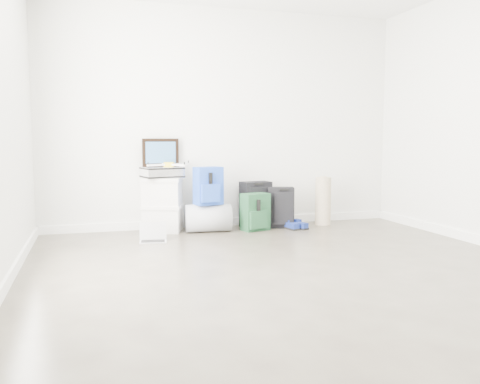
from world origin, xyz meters
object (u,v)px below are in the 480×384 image
object	(u,v)px
briefcase	(162,172)
duffel_bag	(208,218)
boxes_stack	(163,205)
laptop	(153,237)
large_suitcase	(256,204)
carry_on	(281,207)

from	to	relation	value
briefcase	duffel_bag	size ratio (longest dim) A/B	0.83
duffel_bag	briefcase	bearing A→B (deg)	166.33
briefcase	duffel_bag	bearing A→B (deg)	-30.40
boxes_stack	duffel_bag	size ratio (longest dim) A/B	1.21
boxes_stack	laptop	distance (m)	0.66
boxes_stack	duffel_bag	distance (m)	0.56
briefcase	large_suitcase	size ratio (longest dim) A/B	0.78
briefcase	large_suitcase	distance (m)	1.24
duffel_bag	carry_on	distance (m)	0.94
carry_on	boxes_stack	bearing A→B (deg)	-168.99
carry_on	laptop	world-z (taller)	carry_on
laptop	boxes_stack	bearing A→B (deg)	79.50
boxes_stack	carry_on	size ratio (longest dim) A/B	1.28
boxes_stack	large_suitcase	size ratio (longest dim) A/B	1.14
boxes_stack	duffel_bag	bearing A→B (deg)	1.52
carry_on	large_suitcase	bearing A→B (deg)	168.25
carry_on	laptop	distance (m)	1.70
duffel_bag	laptop	size ratio (longest dim) A/B	1.73
duffel_bag	laptop	xyz separation A→B (m)	(-0.70, -0.41, -0.12)
briefcase	boxes_stack	bearing A→B (deg)	-75.96
boxes_stack	duffel_bag	xyz separation A→B (m)	(0.51, -0.17, -0.16)
duffel_bag	large_suitcase	world-z (taller)	large_suitcase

